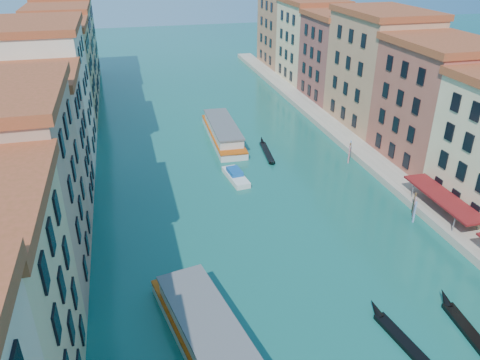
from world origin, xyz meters
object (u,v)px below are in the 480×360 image
object	(u,v)px
gondola_right	(479,341)
vaporetto_far	(223,132)
vaporetto_near	(214,346)
gondola_fore	(412,348)

from	to	relation	value
gondola_right	vaporetto_far	bearing A→B (deg)	107.07
vaporetto_near	gondola_right	size ratio (longest dim) A/B	1.76
gondola_fore	gondola_right	world-z (taller)	gondola_right
vaporetto_near	gondola_right	distance (m)	22.68
vaporetto_far	gondola_right	distance (m)	52.92
vaporetto_far	gondola_right	xyz separation A→B (m)	(11.10, -51.73, -0.86)
vaporetto_near	vaporetto_far	distance (m)	48.84
vaporetto_near	gondola_fore	bearing A→B (deg)	-23.12
gondola_fore	gondola_right	distance (m)	6.01
vaporetto_far	gondola_right	size ratio (longest dim) A/B	1.64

